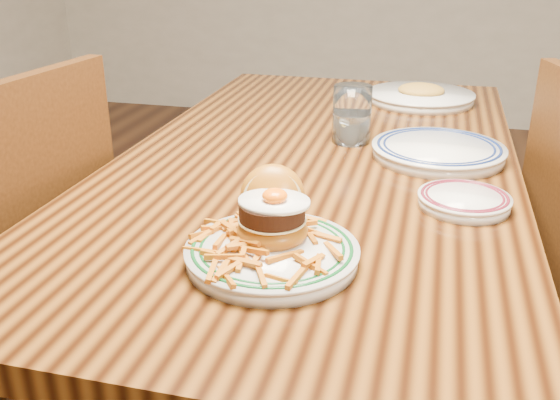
% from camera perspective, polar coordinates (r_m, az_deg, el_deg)
% --- Properties ---
extents(table, '(0.85, 1.60, 0.75)m').
position_cam_1_polar(table, '(1.41, 3.40, 0.69)').
color(table, black).
rests_on(table, floor).
extents(chair_left, '(0.49, 0.49, 0.97)m').
position_cam_1_polar(chair_left, '(1.45, -23.77, -6.96)').
color(chair_left, '#3F220D').
rests_on(chair_left, floor).
extents(main_plate, '(0.26, 0.27, 0.13)m').
position_cam_1_polar(main_plate, '(0.93, -0.72, -3.39)').
color(main_plate, silver).
rests_on(main_plate, table).
extents(side_plate, '(0.16, 0.16, 0.02)m').
position_cam_1_polar(side_plate, '(1.16, 16.49, 0.04)').
color(side_plate, silver).
rests_on(side_plate, table).
extents(rear_plate, '(0.29, 0.29, 0.03)m').
position_cam_1_polar(rear_plate, '(1.40, 14.27, 4.44)').
color(rear_plate, silver).
rests_on(rear_plate, table).
extents(water_glass, '(0.09, 0.09, 0.13)m').
position_cam_1_polar(water_glass, '(1.46, 6.58, 7.49)').
color(water_glass, white).
rests_on(water_glass, table).
extents(far_plate, '(0.31, 0.31, 0.05)m').
position_cam_1_polar(far_plate, '(1.87, 12.74, 9.26)').
color(far_plate, silver).
rests_on(far_plate, table).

